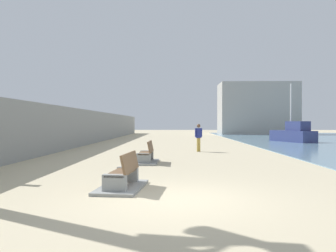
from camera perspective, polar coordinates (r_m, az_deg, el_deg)
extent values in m
plane|color=#C6B793|center=(25.81, 1.25, -3.44)|extent=(120.00, 120.00, 0.00)
cube|color=gray|center=(26.83, -14.98, -0.26)|extent=(0.80, 64.00, 2.85)
cube|color=gray|center=(8.56, -9.11, -9.81)|extent=(0.62, 0.25, 0.50)
cube|color=gray|center=(9.89, -6.90, -8.40)|extent=(0.62, 0.25, 0.50)
cube|color=brown|center=(9.19, -7.92, -7.81)|extent=(0.64, 1.64, 0.06)
cube|color=brown|center=(9.10, -6.51, -6.11)|extent=(0.31, 1.61, 0.50)
cube|color=gray|center=(9.26, -7.92, -10.32)|extent=(1.29, 2.19, 0.08)
cube|color=gray|center=(14.25, -4.18, -5.66)|extent=(0.60, 0.21, 0.50)
cube|color=gray|center=(15.64, -3.62, -5.11)|extent=(0.60, 0.21, 0.50)
cube|color=brown|center=(14.93, -3.89, -4.60)|extent=(0.52, 1.61, 0.06)
cube|color=brown|center=(14.88, -3.01, -3.53)|extent=(0.18, 1.60, 0.50)
cube|color=gray|center=(14.97, -3.89, -6.16)|extent=(1.13, 2.11, 0.08)
cylinder|color=gold|center=(20.80, 5.09, -3.21)|extent=(0.12, 0.12, 0.85)
cylinder|color=gold|center=(20.87, 5.39, -3.20)|extent=(0.12, 0.12, 0.85)
cube|color=navy|center=(20.80, 5.24, -1.20)|extent=(0.37, 0.32, 0.60)
sphere|color=brown|center=(20.79, 5.24, 0.03)|extent=(0.23, 0.23, 0.23)
cylinder|color=navy|center=(20.67, 4.74, -1.13)|extent=(0.09, 0.09, 0.54)
cylinder|color=navy|center=(20.93, 5.74, -1.11)|extent=(0.09, 0.09, 0.54)
cube|color=navy|center=(33.12, 20.48, -1.63)|extent=(3.24, 4.86, 1.04)
cube|color=navy|center=(32.58, 21.27, 0.00)|extent=(1.83, 2.30, 0.86)
cylinder|color=silver|center=(33.30, 20.24, 3.05)|extent=(0.12, 0.12, 4.39)
cube|color=#9E9E99|center=(55.36, 14.97, 2.86)|extent=(12.00, 6.00, 8.12)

